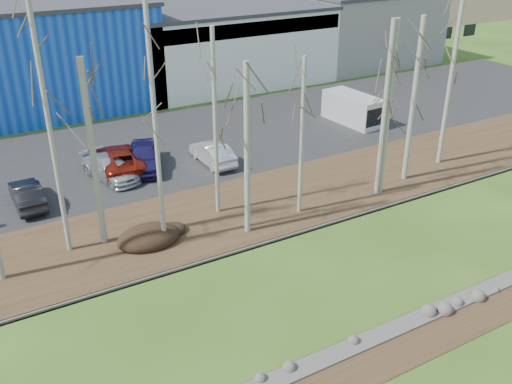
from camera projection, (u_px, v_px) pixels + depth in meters
dirt_strip at (393, 354)px, 20.42m from camera, size 80.00×1.80×0.03m
near_bank_rocks at (374, 338)px, 21.20m from camera, size 80.00×0.80×0.50m
river at (311, 283)px, 24.39m from camera, size 80.00×8.00×0.90m
far_bank_rocks at (262, 240)px, 27.58m from camera, size 80.00×0.80×0.46m
far_bank at (231, 212)px, 30.04m from camera, size 80.00×7.00×0.15m
parking_lot at (158, 149)px, 38.21m from camera, size 80.00×14.00×0.14m
building_blue at (17, 57)px, 44.60m from camera, size 20.40×12.24×8.30m
building_white at (222, 43)px, 53.02m from camera, size 18.36×12.24×6.80m
building_grey at (357, 25)px, 60.13m from camera, size 14.28×12.24×7.30m
dirt_mound at (149, 236)px, 27.03m from camera, size 3.07×2.17×0.60m
birch_1 at (50, 128)px, 23.96m from camera, size 0.22×0.22×11.92m
birch_2 at (93, 156)px, 25.28m from camera, size 0.31×0.31×8.81m
birch_3 at (156, 132)px, 24.63m from camera, size 0.21×0.21×11.21m
birch_4 at (247, 152)px, 26.32m from camera, size 0.28×0.28×8.39m
birch_5 at (215, 125)px, 27.90m from camera, size 0.21×0.21×9.53m
birch_6 at (302, 138)px, 28.22m from camera, size 0.21×0.21×8.15m
birch_7 at (388, 111)px, 30.01m from camera, size 0.26×0.26×9.50m
birch_8 at (413, 102)px, 31.68m from camera, size 0.29×0.29×9.35m
birch_9 at (454, 61)px, 33.14m from camera, size 0.27×0.27×12.76m
birch_10 at (385, 111)px, 29.90m from camera, size 0.26×0.26×9.50m
car_1 at (27, 194)px, 30.30m from camera, size 1.42×4.04×1.33m
car_2 at (118, 159)px, 34.48m from camera, size 2.83×5.43×1.46m
car_3 at (110, 168)px, 33.48m from camera, size 2.87×4.83×1.31m
car_4 at (144, 157)px, 34.68m from camera, size 3.31×5.04×1.59m
car_5 at (213, 153)px, 35.49m from camera, size 1.46×4.12×1.35m
van_white at (355, 109)px, 42.22m from camera, size 2.36×4.96×2.11m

